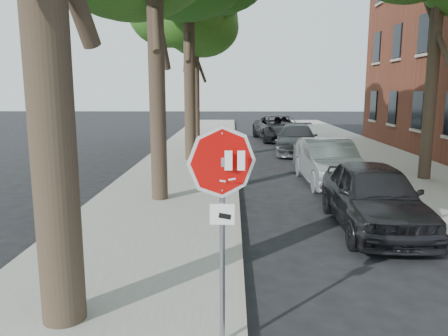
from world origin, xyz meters
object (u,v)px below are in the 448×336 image
object	(u,v)px
stop_sign	(222,194)
tree_far	(195,17)
car_c	(296,139)
car_d	(279,128)
car_b	(328,162)
car_a	(373,196)

from	to	relation	value
stop_sign	tree_far	world-z (taller)	tree_far
stop_sign	tree_far	size ratio (longest dim) A/B	0.28
car_c	car_d	world-z (taller)	car_d
stop_sign	car_c	size ratio (longest dim) A/B	0.54
tree_far	car_b	bearing A→B (deg)	-65.22
car_a	car_d	size ratio (longest dim) A/B	0.79
car_b	car_a	bearing A→B (deg)	-92.19
car_a	car_d	bearing A→B (deg)	92.41
car_c	car_d	size ratio (longest dim) A/B	0.87
stop_sign	car_b	size ratio (longest dim) A/B	0.58
tree_far	car_b	size ratio (longest dim) A/B	2.07
stop_sign	car_c	world-z (taller)	stop_sign
car_b	car_d	size ratio (longest dim) A/B	0.81
stop_sign	car_d	size ratio (longest dim) A/B	0.47
stop_sign	car_a	distance (m)	5.98
car_c	car_b	bearing A→B (deg)	-82.86
car_a	tree_far	bearing A→B (deg)	109.61
car_b	car_d	bearing A→B (deg)	89.03
car_b	stop_sign	bearing A→B (deg)	-111.15
car_a	car_d	xyz separation A→B (m)	(-0.27, 17.48, 0.02)
tree_far	car_d	world-z (taller)	tree_far
car_b	car_d	xyz separation A→B (m)	(-0.27, 12.71, 0.04)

